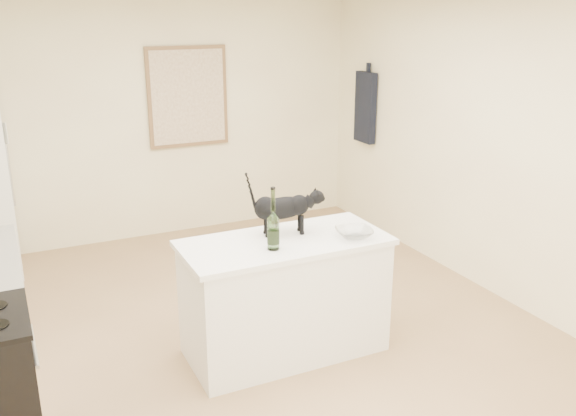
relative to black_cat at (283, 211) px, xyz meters
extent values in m
plane|color=#A58058|center=(-0.14, 0.08, -1.08)|extent=(5.50, 5.50, 0.00)
plane|color=#FFF8C5|center=(-0.14, 2.83, 0.22)|extent=(4.50, 0.00, 4.50)
plane|color=#FFF8C5|center=(2.11, 0.08, 0.22)|extent=(0.00, 5.50, 5.50)
cube|color=white|center=(-0.04, -0.12, -0.65)|extent=(1.44, 0.67, 0.86)
cube|color=white|center=(-0.04, -0.12, -0.20)|extent=(1.50, 0.70, 0.04)
cube|color=brown|center=(0.16, 2.80, 0.47)|extent=(0.90, 0.03, 1.10)
cube|color=beige|center=(0.16, 2.78, 0.47)|extent=(0.82, 0.00, 1.02)
cube|color=black|center=(2.05, 2.13, 0.32)|extent=(0.08, 0.34, 0.80)
cylinder|color=#2D5221|center=(-0.19, -0.25, 0.02)|extent=(0.09, 0.09, 0.39)
imported|color=white|center=(0.44, -0.29, -0.15)|extent=(0.32, 0.32, 0.07)
cube|color=white|center=(-1.74, 2.51, 0.28)|extent=(0.07, 0.15, 0.20)
camera|label=1|loc=(-1.82, -3.87, 1.41)|focal=38.58mm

